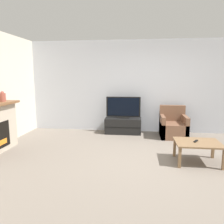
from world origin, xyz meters
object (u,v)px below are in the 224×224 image
Objects in this scene: mantel_vase_right at (3,97)px; remote at (196,141)px; tv at (123,108)px; coffee_table at (198,145)px; tv_stand at (123,126)px; armchair at (173,127)px.

mantel_vase_right is 1.62× the size of remote.
mantel_vase_right is at bearing -148.38° from tv.
tv reaches higher than coffee_table.
tv_stand is 1.05× the size of tv.
mantel_vase_right is at bearing -148.35° from tv_stand.
tv_stand is 2.55m from remote.
tv is 1.17× the size of coffee_table.
mantel_vase_right is 4.32m from coffee_table.
tv_stand is at bearing 127.71° from coffee_table.
mantel_vase_right reaches higher than coffee_table.
coffee_table is at bearing -52.29° from tv_stand.
tv is at bearing -90.00° from tv_stand.
remote reaches higher than coffee_table.
mantel_vase_right is 3.25m from tv_stand.
coffee_table is at bearing -84.13° from armchair.
tv_stand is at bearing 90.00° from tv.
mantel_vase_right is 4.27m from remote.
coffee_table is (0.19, -1.82, 0.08)m from armchair.
armchair is 1.00× the size of coffee_table.
mantel_vase_right reaches higher than tv_stand.
tv is 6.69× the size of remote.
remote is at bearing -85.16° from armchair.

